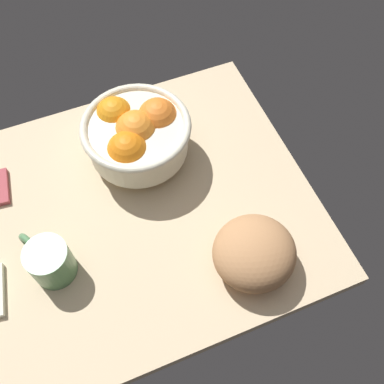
# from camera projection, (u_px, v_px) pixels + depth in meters

# --- Properties ---
(ground_plane) EXTENTS (0.83, 0.58, 0.03)m
(ground_plane) POSITION_uv_depth(u_px,v_px,m) (100.00, 225.00, 0.86)
(ground_plane) COLOR #D1B791
(fruit_bowl) EXTENTS (0.21, 0.21, 0.12)m
(fruit_bowl) POSITION_uv_depth(u_px,v_px,m) (137.00, 134.00, 0.87)
(fruit_bowl) COLOR beige
(fruit_bowl) RESTS_ON ground
(bread_loaf) EXTENTS (0.15, 0.15, 0.09)m
(bread_loaf) POSITION_uv_depth(u_px,v_px,m) (254.00, 253.00, 0.77)
(bread_loaf) COLOR tan
(bread_loaf) RESTS_ON ground
(mug) EXTENTS (0.08, 0.11, 0.08)m
(mug) POSITION_uv_depth(u_px,v_px,m) (49.00, 261.00, 0.77)
(mug) COLOR #548655
(mug) RESTS_ON ground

